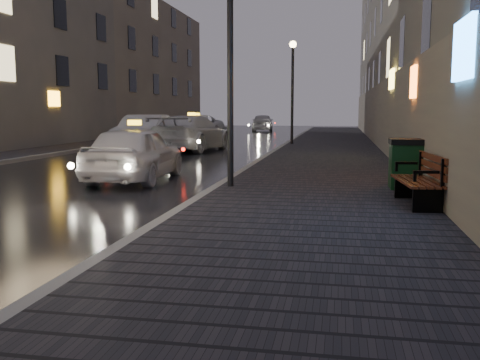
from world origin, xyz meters
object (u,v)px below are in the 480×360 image
object	(u,v)px
trash_bin	(406,163)
taxi_far	(197,127)
lamp_near	(230,39)
lamp_far	(293,79)
bench	(422,179)
taxi_mid	(192,133)
taxi_near	(135,153)
car_far	(263,123)
car_left_mid	(144,133)

from	to	relation	value
trash_bin	taxi_far	size ratio (longest dim) A/B	0.20
lamp_near	lamp_far	bearing A→B (deg)	90.00
lamp_near	bench	world-z (taller)	lamp_near
bench	taxi_mid	world-z (taller)	taxi_mid
bench	taxi_far	size ratio (longest dim) A/B	0.34
bench	trash_bin	world-z (taller)	trash_bin
taxi_near	taxi_mid	bearing A→B (deg)	-85.51
taxi_far	car_far	world-z (taller)	taxi_far
lamp_far	car_far	xyz separation A→B (m)	(-4.41, 19.87, -2.71)
taxi_near	taxi_mid	distance (m)	10.74
car_left_mid	taxi_mid	bearing A→B (deg)	13.00
lamp_near	trash_bin	distance (m)	4.84
lamp_near	taxi_far	xyz separation A→B (m)	(-6.85, 22.40, -2.70)
lamp_far	trash_bin	world-z (taller)	lamp_far
lamp_near	taxi_near	bearing A→B (deg)	151.31
lamp_far	taxi_far	distance (m)	9.76
lamp_near	bench	size ratio (longest dim) A/B	2.75
lamp_far	taxi_far	world-z (taller)	lamp_far
lamp_near	lamp_far	size ratio (longest dim) A/B	1.00
lamp_near	trash_bin	world-z (taller)	lamp_near
bench	car_left_mid	size ratio (longest dim) A/B	0.37
lamp_near	car_left_mid	xyz separation A→B (m)	(-6.49, 11.67, -2.64)
lamp_near	lamp_far	world-z (taller)	same
bench	taxi_near	bearing A→B (deg)	148.56
taxi_near	car_far	bearing A→B (deg)	-90.62
lamp_near	taxi_mid	distance (m)	13.30
taxi_mid	taxi_far	distance (m)	10.43
car_left_mid	taxi_mid	distance (m)	2.20
bench	lamp_near	bearing A→B (deg)	150.68
lamp_near	taxi_far	distance (m)	23.58
car_far	lamp_near	bearing A→B (deg)	89.89
lamp_near	car_left_mid	distance (m)	13.61
lamp_near	taxi_far	size ratio (longest dim) A/B	0.93
lamp_near	trash_bin	bearing A→B (deg)	5.31
taxi_near	lamp_far	bearing A→B (deg)	-104.70
taxi_far	car_far	xyz separation A→B (m)	(2.45, 13.47, -0.01)
trash_bin	taxi_mid	bearing A→B (deg)	124.43
taxi_far	car_far	bearing A→B (deg)	80.52
lamp_near	bench	distance (m)	5.22
lamp_far	taxi_mid	size ratio (longest dim) A/B	0.92
trash_bin	lamp_near	bearing A→B (deg)	-175.22
lamp_far	lamp_near	bearing A→B (deg)	-90.00
lamp_far	taxi_near	xyz separation A→B (m)	(-2.97, -14.37, -2.74)
trash_bin	taxi_near	xyz separation A→B (m)	(-6.92, 1.26, 0.03)
lamp_far	taxi_near	world-z (taller)	lamp_far
taxi_near	car_left_mid	bearing A→B (deg)	-73.70
taxi_near	taxi_mid	world-z (taller)	taxi_mid
lamp_far	car_far	world-z (taller)	lamp_far
trash_bin	car_far	world-z (taller)	car_far
taxi_far	bench	bearing A→B (deg)	-65.00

